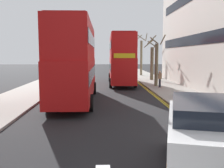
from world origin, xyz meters
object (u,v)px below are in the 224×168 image
(double_decker_bus_away, at_px, (75,60))
(pedestrian_far, at_px, (160,79))
(double_decker_bus_oncoming, at_px, (121,58))
(taxi_minivan, at_px, (204,140))

(double_decker_bus_away, relative_size, pedestrian_far, 6.67)
(double_decker_bus_away, distance_m, pedestrian_far, 10.45)
(double_decker_bus_oncoming, relative_size, taxi_minivan, 2.11)
(double_decker_bus_away, bearing_deg, pedestrian_far, 41.38)
(double_decker_bus_away, height_order, double_decker_bus_oncoming, same)
(double_decker_bus_away, distance_m, double_decker_bus_oncoming, 11.59)
(double_decker_bus_oncoming, height_order, taxi_minivan, double_decker_bus_oncoming)
(double_decker_bus_away, height_order, taxi_minivan, double_decker_bus_away)
(taxi_minivan, relative_size, pedestrian_far, 3.17)
(double_decker_bus_oncoming, bearing_deg, double_decker_bus_away, -110.66)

